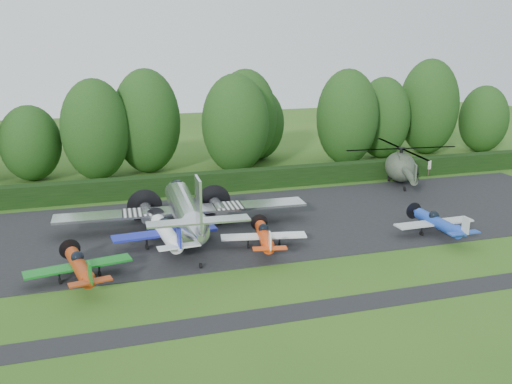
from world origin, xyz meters
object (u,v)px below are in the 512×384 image
object	(u,v)px
transport_plane	(186,211)
light_plane_white	(167,233)
light_plane_red	(80,266)
helicopter	(401,164)
sign_board	(438,164)
light_plane_orange	(264,236)
light_plane_blue	(438,223)

from	to	relation	value
transport_plane	light_plane_white	xyz separation A→B (m)	(-2.02, -3.17, -0.58)
light_plane_red	helicopter	distance (m)	36.78
helicopter	sign_board	bearing A→B (deg)	-1.04
light_plane_red	helicopter	world-z (taller)	helicopter
light_plane_white	light_plane_orange	world-z (taller)	light_plane_white
sign_board	light_plane_white	bearing A→B (deg)	-144.28
helicopter	light_plane_blue	bearing A→B (deg)	-131.60
transport_plane	light_plane_orange	bearing A→B (deg)	-50.16
light_plane_red	sign_board	distance (m)	43.42
light_plane_red	sign_board	xyz separation A→B (m)	(39.30, 18.46, 0.11)
light_plane_blue	helicopter	size ratio (longest dim) A/B	0.50
light_plane_white	helicopter	distance (m)	29.28
transport_plane	light_plane_orange	xyz separation A→B (m)	(4.94, -5.39, -0.82)
transport_plane	light_plane_white	world-z (taller)	transport_plane
transport_plane	light_plane_white	distance (m)	3.80
light_plane_white	sign_board	xyz separation A→B (m)	(33.04, 14.16, -0.06)
light_plane_blue	helicopter	xyz separation A→B (m)	(5.65, 15.24, 1.03)
transport_plane	light_plane_orange	size ratio (longest dim) A/B	3.06
transport_plane	light_plane_orange	distance (m)	7.36
helicopter	light_plane_white	bearing A→B (deg)	-177.38
light_plane_red	helicopter	bearing A→B (deg)	36.92
light_plane_white	light_plane_blue	world-z (taller)	light_plane_white
light_plane_red	light_plane_orange	bearing A→B (deg)	19.81
light_plane_red	light_plane_blue	xyz separation A→B (m)	(27.38, 0.92, -0.02)
transport_plane	light_plane_blue	bearing A→B (deg)	-21.58
light_plane_orange	sign_board	bearing A→B (deg)	21.62
transport_plane	light_plane_white	bearing A→B (deg)	-125.13
light_plane_red	light_plane_blue	distance (m)	27.39
helicopter	light_plane_orange	bearing A→B (deg)	-165.87
light_plane_red	sign_board	world-z (taller)	light_plane_red
light_plane_white	light_plane_orange	distance (m)	7.31
transport_plane	sign_board	world-z (taller)	transport_plane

